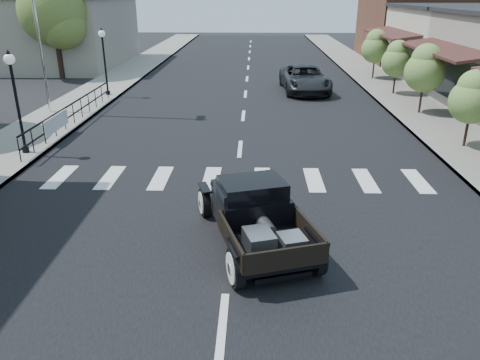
{
  "coord_description": "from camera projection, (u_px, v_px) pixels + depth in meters",
  "views": [
    {
      "loc": [
        0.52,
        -9.55,
        5.47
      ],
      "look_at": [
        0.17,
        1.49,
        1.0
      ],
      "focal_mm": 35.0,
      "sensor_mm": 36.0,
      "label": 1
    }
  ],
  "objects": [
    {
      "name": "ground",
      "position": [
        231.0,
        243.0,
        10.92
      ],
      "size": [
        120.0,
        120.0,
        0.0
      ],
      "primitive_type": "plane",
      "color": "black",
      "rests_on": "ground"
    },
    {
      "name": "road",
      "position": [
        245.0,
        102.0,
        24.81
      ],
      "size": [
        14.0,
        80.0,
        0.02
      ],
      "primitive_type": "cube",
      "color": "black",
      "rests_on": "ground"
    },
    {
      "name": "road_markings",
      "position": [
        242.0,
        128.0,
        20.18
      ],
      "size": [
        12.0,
        60.0,
        0.06
      ],
      "primitive_type": null,
      "color": "silver",
      "rests_on": "ground"
    },
    {
      "name": "sidewalk_left",
      "position": [
        86.0,
        100.0,
        25.03
      ],
      "size": [
        3.0,
        80.0,
        0.15
      ],
      "primitive_type": "cube",
      "color": "gray",
      "rests_on": "ground"
    },
    {
      "name": "sidewalk_right",
      "position": [
        406.0,
        102.0,
        24.54
      ],
      "size": [
        3.0,
        80.0,
        0.15
      ],
      "primitive_type": "cube",
      "color": "gray",
      "rests_on": "ground"
    },
    {
      "name": "low_building_left",
      "position": [
        56.0,
        32.0,
        36.36
      ],
      "size": [
        10.0,
        12.0,
        5.0
      ],
      "primitive_type": "cube",
      "color": "gray",
      "rests_on": "ground"
    },
    {
      "name": "storefront_far",
      "position": [
        480.0,
        45.0,
        30.02
      ],
      "size": [
        10.0,
        9.0,
        4.5
      ],
      "primitive_type": "cube",
      "color": "beige",
      "rests_on": "ground"
    },
    {
      "name": "far_building_right",
      "position": [
        436.0,
        17.0,
        38.8
      ],
      "size": [
        11.0,
        10.0,
        7.0
      ],
      "primitive_type": "cube",
      "color": "brown",
      "rests_on": "ground"
    },
    {
      "name": "railing",
      "position": [
        73.0,
        112.0,
        20.15
      ],
      "size": [
        0.08,
        10.0,
        1.0
      ],
      "primitive_type": null,
      "color": "black",
      "rests_on": "sidewalk_left"
    },
    {
      "name": "banner",
      "position": [
        57.0,
        129.0,
        18.37
      ],
      "size": [
        0.04,
        2.2,
        0.6
      ],
      "primitive_type": null,
      "color": "silver",
      "rests_on": "sidewalk_left"
    },
    {
      "name": "lamp_post_b",
      "position": [
        17.0,
        103.0,
        15.98
      ],
      "size": [
        0.36,
        0.36,
        3.54
      ],
      "primitive_type": null,
      "color": "black",
      "rests_on": "sidewalk_left"
    },
    {
      "name": "lamp_post_c",
      "position": [
        105.0,
        62.0,
        25.24
      ],
      "size": [
        0.36,
        0.36,
        3.54
      ],
      "primitive_type": null,
      "color": "black",
      "rests_on": "sidewalk_left"
    },
    {
      "name": "big_tree_far",
      "position": [
        56.0,
        28.0,
        30.45
      ],
      "size": [
        4.4,
        4.4,
        6.47
      ],
      "primitive_type": null,
      "color": "#54672C",
      "rests_on": "ground"
    },
    {
      "name": "small_tree_b",
      "position": [
        470.0,
        110.0,
        16.83
      ],
      "size": [
        1.61,
        1.61,
        2.68
      ],
      "primitive_type": null,
      "color": "#5C7D39",
      "rests_on": "sidewalk_right"
    },
    {
      "name": "small_tree_c",
      "position": [
        424.0,
        80.0,
        21.52
      ],
      "size": [
        1.83,
        1.83,
        3.04
      ],
      "primitive_type": null,
      "color": "#5C7D39",
      "rests_on": "sidewalk_right"
    },
    {
      "name": "small_tree_d",
      "position": [
        396.0,
        68.0,
        25.71
      ],
      "size": [
        1.67,
        1.67,
        2.78
      ],
      "primitive_type": null,
      "color": "#5C7D39",
      "rests_on": "sidewalk_right"
    },
    {
      "name": "small_tree_e",
      "position": [
        375.0,
        55.0,
        30.31
      ],
      "size": [
        1.79,
        1.79,
        2.98
      ],
      "primitive_type": null,
      "color": "#5C7D39",
      "rests_on": "sidewalk_right"
    },
    {
      "name": "hotrod_pickup",
      "position": [
        254.0,
        213.0,
        10.65
      ],
      "size": [
        3.3,
        4.86,
        1.54
      ],
      "primitive_type": null,
      "rotation": [
        0.0,
        0.0,
        0.3
      ],
      "color": "black",
      "rests_on": "ground"
    },
    {
      "name": "second_car",
      "position": [
        305.0,
        79.0,
        27.07
      ],
      "size": [
        2.8,
        5.52,
        1.49
      ],
      "primitive_type": "imported",
      "rotation": [
        0.0,
        0.0,
        0.06
      ],
      "color": "black",
      "rests_on": "ground"
    }
  ]
}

